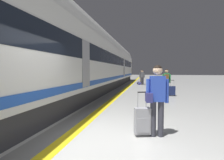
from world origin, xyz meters
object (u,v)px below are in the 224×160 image
at_px(traveller_foreground, 157,95).
at_px(duffel_bag_mid, 139,83).
at_px(duffel_bag_far, 139,83).
at_px(passenger_mid, 142,76).
at_px(rolling_suitcase_foreground, 142,121).
at_px(passenger_near, 166,80).
at_px(passenger_far, 142,76).
at_px(suitcase_near, 172,91).
at_px(high_speed_train, 93,59).

bearing_deg(traveller_foreground, duffel_bag_mid, 94.15).
xyz_separation_m(duffel_bag_mid, duffel_bag_far, (-0.11, 0.51, 0.00)).
height_order(passenger_mid, duffel_bag_far, passenger_mid).
bearing_deg(rolling_suitcase_foreground, passenger_mid, 91.68).
distance_m(passenger_near, passenger_far, 8.83).
distance_m(suitcase_near, duffel_bag_far, 9.03).
bearing_deg(duffel_bag_mid, suitcase_near, -73.62).
distance_m(high_speed_train, duffel_bag_far, 8.29).
bearing_deg(traveller_foreground, rolling_suitcase_foreground, -172.57).
xyz_separation_m(passenger_far, duffel_bag_far, (-0.32, -0.11, -0.81)).
bearing_deg(suitcase_near, passenger_mid, 103.94).
bearing_deg(duffel_bag_far, suitcase_near, -73.88).
bearing_deg(passenger_far, duffel_bag_mid, -109.06).
bearing_deg(passenger_near, passenger_far, 102.21).
bearing_deg(duffel_bag_mid, traveller_foreground, -85.85).
relative_size(traveller_foreground, passenger_near, 1.03).
bearing_deg(passenger_near, suitcase_near, -25.78).
height_order(traveller_foreground, duffel_bag_mid, traveller_foreground).
height_order(suitcase_near, duffel_bag_far, suitcase_near).
relative_size(traveller_foreground, suitcase_near, 1.73).
relative_size(passenger_near, suitcase_near, 1.69).
distance_m(traveller_foreground, passenger_mid, 15.52).
height_order(duffel_bag_mid, passenger_far, passenger_far).
bearing_deg(duffel_bag_far, passenger_far, 18.51).
height_order(high_speed_train, passenger_mid, high_speed_train).
bearing_deg(duffel_bag_far, traveller_foreground, -85.59).
xyz_separation_m(traveller_foreground, duffel_bag_mid, (-1.11, 15.28, -0.86)).
bearing_deg(passenger_near, traveller_foreground, -97.60).
height_order(rolling_suitcase_foreground, passenger_mid, passenger_mid).
height_order(rolling_suitcase_foreground, duffel_bag_far, rolling_suitcase_foreground).
bearing_deg(high_speed_train, passenger_far, 65.19).
bearing_deg(passenger_far, suitcase_near, -76.02).
height_order(rolling_suitcase_foreground, duffel_bag_mid, rolling_suitcase_foreground).
bearing_deg(duffel_bag_mid, passenger_mid, 33.72).
bearing_deg(passenger_near, duffel_bag_mid, 104.55).
bearing_deg(passenger_mid, high_speed_train, -116.75).
height_order(traveller_foreground, passenger_mid, traveller_foreground).
xyz_separation_m(high_speed_train, duffel_bag_mid, (3.22, 6.81, -2.35)).
xyz_separation_m(passenger_near, suitcase_near, (0.32, -0.15, -0.67)).
bearing_deg(passenger_far, passenger_mid, -75.03).
distance_m(duffel_bag_mid, passenger_far, 1.04).
distance_m(rolling_suitcase_foreground, duffel_bag_mid, 15.35).
height_order(passenger_near, duffel_bag_far, passenger_near).
xyz_separation_m(high_speed_train, traveller_foreground, (4.33, -8.48, -1.50)).
bearing_deg(rolling_suitcase_foreground, traveller_foreground, 7.43).
relative_size(high_speed_train, duffel_bag_far, 82.40).
relative_size(traveller_foreground, duffel_bag_far, 3.96).
relative_size(rolling_suitcase_foreground, passenger_mid, 0.67).
distance_m(passenger_far, duffel_bag_far, 0.88).
bearing_deg(duffel_bag_mid, high_speed_train, -115.31).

